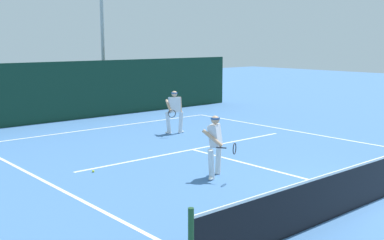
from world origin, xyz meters
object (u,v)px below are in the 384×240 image
Objects in this scene: player_near at (215,143)px; tennis_ball at (93,171)px; player_far at (174,110)px; light_pole at (102,21)px.

player_near reaches higher than tennis_ball.
player_far is (2.91, 5.32, 0.01)m from player_near.
light_pole is (1.14, 7.09, 3.54)m from player_far.
player_near is 6.07m from player_far.
player_far reaches higher than tennis_ball.
player_near is 0.99× the size of player_far.
tennis_ball is (-5.10, -2.87, -0.86)m from player_far.
player_far is 8.00m from light_pole.
player_near is at bearing -48.31° from tennis_ball.
player_near is at bearing 82.29° from player_far.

